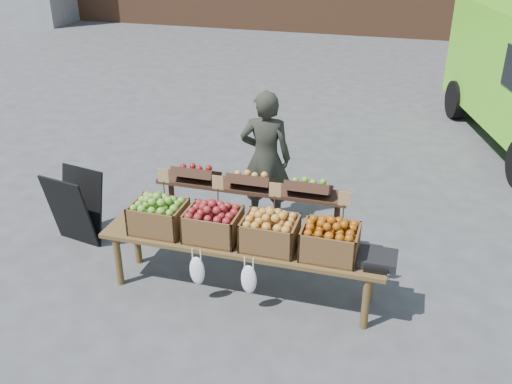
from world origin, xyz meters
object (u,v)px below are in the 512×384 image
(crate_russet_pears, at_px, (213,225))
(display_bench, at_px, (242,267))
(back_table, at_px, (251,210))
(crate_red_apples, at_px, (270,233))
(vendor, at_px, (266,159))
(crate_golden_apples, at_px, (159,217))
(weighing_scale, at_px, (377,259))
(chalkboard_sign, at_px, (76,208))
(crate_green_apples, at_px, (330,242))

(crate_russet_pears, bearing_deg, display_bench, 0.00)
(back_table, relative_size, crate_red_apples, 4.20)
(vendor, distance_m, crate_golden_apples, 1.60)
(crate_golden_apples, height_order, weighing_scale, crate_golden_apples)
(chalkboard_sign, height_order, display_bench, chalkboard_sign)
(chalkboard_sign, distance_m, crate_russet_pears, 1.82)
(crate_golden_apples, height_order, crate_red_apples, same)
(crate_golden_apples, height_order, crate_green_apples, same)
(crate_golden_apples, bearing_deg, crate_red_apples, 0.00)
(back_table, distance_m, crate_golden_apples, 1.03)
(back_table, bearing_deg, crate_green_apples, -37.41)
(crate_red_apples, height_order, weighing_scale, crate_red_apples)
(vendor, distance_m, back_table, 0.78)
(display_bench, height_order, crate_golden_apples, crate_golden_apples)
(chalkboard_sign, bearing_deg, back_table, 20.16)
(display_bench, distance_m, weighing_scale, 1.29)
(vendor, relative_size, back_table, 0.76)
(crate_red_apples, bearing_deg, crate_green_apples, 0.00)
(vendor, height_order, display_bench, vendor)
(back_table, relative_size, display_bench, 0.78)
(vendor, distance_m, crate_green_apples, 1.75)
(crate_russet_pears, distance_m, weighing_scale, 1.53)
(vendor, distance_m, crate_russet_pears, 1.45)
(chalkboard_sign, bearing_deg, crate_russet_pears, -2.20)
(crate_russet_pears, xyz_separation_m, crate_green_apples, (1.10, 0.00, 0.00))
(crate_green_apples, bearing_deg, crate_red_apples, 180.00)
(crate_golden_apples, bearing_deg, display_bench, 0.00)
(vendor, xyz_separation_m, crate_green_apples, (0.98, -1.45, -0.09))
(back_table, distance_m, crate_green_apples, 1.20)
(back_table, height_order, crate_green_apples, back_table)
(crate_green_apples, bearing_deg, weighing_scale, 0.00)
(chalkboard_sign, bearing_deg, display_bench, -0.46)
(vendor, bearing_deg, crate_golden_apples, 57.39)
(vendor, height_order, crate_green_apples, vendor)
(vendor, bearing_deg, weighing_scale, 126.32)
(display_bench, relative_size, weighing_scale, 7.94)
(back_table, xyz_separation_m, crate_green_apples, (0.94, -0.72, 0.19))
(weighing_scale, bearing_deg, crate_green_apples, 180.00)
(chalkboard_sign, xyz_separation_m, crate_red_apples, (2.30, -0.41, 0.29))
(crate_golden_apples, bearing_deg, chalkboard_sign, 161.21)
(crate_russet_pears, distance_m, crate_green_apples, 1.10)
(display_bench, bearing_deg, chalkboard_sign, 168.58)
(vendor, xyz_separation_m, display_bench, (0.16, -1.45, -0.51))
(vendor, distance_m, crate_red_apples, 1.51)
(chalkboard_sign, xyz_separation_m, display_bench, (2.03, -0.41, -0.14))
(display_bench, height_order, crate_russet_pears, crate_russet_pears)
(display_bench, xyz_separation_m, crate_red_apples, (0.28, 0.00, 0.42))
(crate_russet_pears, height_order, weighing_scale, crate_russet_pears)
(vendor, height_order, crate_golden_apples, vendor)
(crate_green_apples, bearing_deg, vendor, 124.22)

